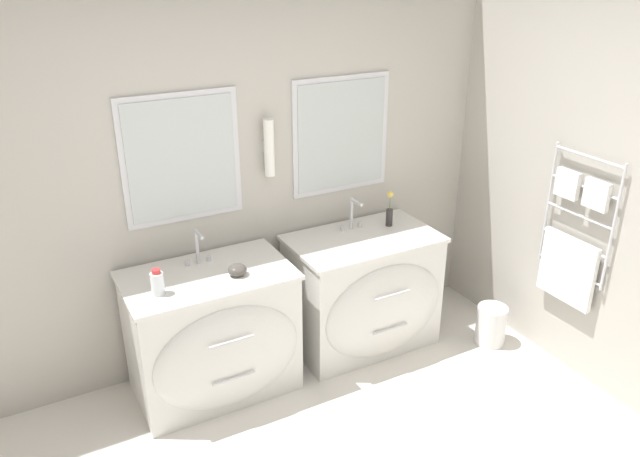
# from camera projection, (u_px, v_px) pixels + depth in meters

# --- Properties ---
(wall_back) EXTENTS (5.36, 0.15, 2.60)m
(wall_back) POSITION_uv_depth(u_px,v_px,m) (234.00, 175.00, 4.03)
(wall_back) COLOR #B2ADA3
(wall_back) RESTS_ON ground_plane
(wall_right) EXTENTS (0.13, 3.77, 2.60)m
(wall_right) POSITION_uv_depth(u_px,v_px,m) (570.00, 178.00, 4.02)
(wall_right) COLOR #B2ADA3
(wall_right) RESTS_ON ground_plane
(vanity_left) EXTENTS (1.03, 0.69, 0.84)m
(vanity_left) POSITION_uv_depth(u_px,v_px,m) (214.00, 334.00, 3.92)
(vanity_left) COLOR silver
(vanity_left) RESTS_ON ground_plane
(vanity_right) EXTENTS (1.03, 0.69, 0.84)m
(vanity_right) POSITION_uv_depth(u_px,v_px,m) (365.00, 292.00, 4.41)
(vanity_right) COLOR silver
(vanity_right) RESTS_ON ground_plane
(faucet_left) EXTENTS (0.17, 0.14, 0.23)m
(faucet_left) POSITION_uv_depth(u_px,v_px,m) (198.00, 247.00, 3.85)
(faucet_left) COLOR silver
(faucet_left) RESTS_ON vanity_left
(faucet_right) EXTENTS (0.17, 0.14, 0.23)m
(faucet_right) POSITION_uv_depth(u_px,v_px,m) (353.00, 214.00, 4.34)
(faucet_right) COLOR silver
(faucet_right) RESTS_ON vanity_right
(toiletry_bottle) EXTENTS (0.08, 0.08, 0.16)m
(toiletry_bottle) POSITION_uv_depth(u_px,v_px,m) (157.00, 283.00, 3.53)
(toiletry_bottle) COLOR silver
(toiletry_bottle) RESTS_ON vanity_left
(amenity_bowl) EXTENTS (0.12, 0.12, 0.07)m
(amenity_bowl) POSITION_uv_depth(u_px,v_px,m) (237.00, 270.00, 3.76)
(amenity_bowl) COLOR #4C4742
(amenity_bowl) RESTS_ON vanity_left
(flower_vase) EXTENTS (0.05, 0.05, 0.26)m
(flower_vase) POSITION_uv_depth(u_px,v_px,m) (389.00, 212.00, 4.41)
(flower_vase) COLOR #332D2D
(flower_vase) RESTS_ON vanity_right
(waste_bin) EXTENTS (0.22, 0.22, 0.30)m
(waste_bin) POSITION_uv_depth(u_px,v_px,m) (491.00, 324.00, 4.53)
(waste_bin) COLOR silver
(waste_bin) RESTS_ON ground_plane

